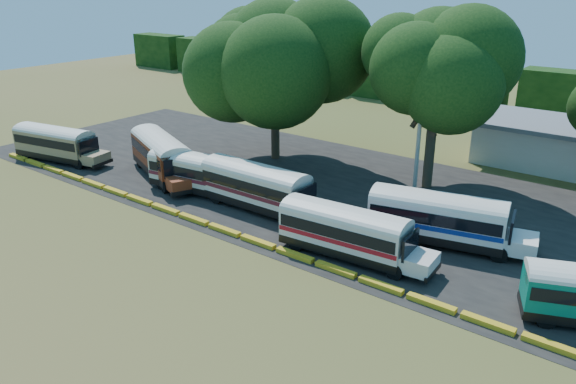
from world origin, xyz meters
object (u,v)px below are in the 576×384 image
Objects in this scene: bus_red at (162,153)px; bus_cream_west at (199,171)px; tree_west at (275,50)px; bus_beige at (56,141)px; bus_white_red at (347,229)px.

bus_red is 5.50m from bus_cream_west.
tree_west is (-0.97, 10.95, 8.29)m from bus_cream_west.
bus_beige is 31.83m from bus_white_red.
bus_beige is 11.65m from bus_red.
tree_west is at bearing 88.09° from bus_cream_west.
tree_west is (15.68, 13.14, 8.25)m from bus_beige.
bus_red is 1.11× the size of bus_cream_west.
bus_beige is 1.01× the size of bus_cream_west.
tree_west reaches higher than bus_white_red.
bus_cream_west is 13.77m from tree_west.
bus_white_red is (31.83, 0.04, -0.04)m from bus_beige.
bus_cream_west is 0.69× the size of tree_west.
bus_white_red is at bearing 14.77° from bus_red.
bus_white_red is (15.18, -2.16, -0.00)m from bus_cream_west.
bus_cream_west is at bearing -3.40° from bus_beige.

